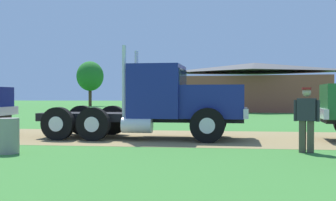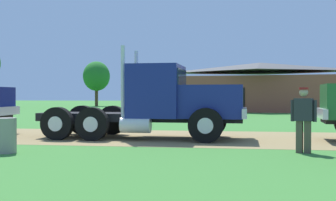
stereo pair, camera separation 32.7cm
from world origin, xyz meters
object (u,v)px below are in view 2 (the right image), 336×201
object	(u,v)px
truck_foreground_white	(164,103)
visitor_standing_near	(304,117)
steel_barrel	(5,135)
shed_building	(260,88)

from	to	relation	value
truck_foreground_white	visitor_standing_near	xyz separation A→B (m)	(4.24, -3.12, -0.29)
steel_barrel	truck_foreground_white	bearing A→B (deg)	50.40
visitor_standing_near	steel_barrel	xyz separation A→B (m)	(-7.81, -1.19, -0.50)
truck_foreground_white	shed_building	world-z (taller)	shed_building
truck_foreground_white	steel_barrel	distance (m)	5.65
steel_barrel	shed_building	distance (m)	32.25
visitor_standing_near	steel_barrel	bearing A→B (deg)	-171.35
truck_foreground_white	steel_barrel	world-z (taller)	truck_foreground_white
steel_barrel	visitor_standing_near	bearing A→B (deg)	8.65
truck_foreground_white	visitor_standing_near	bearing A→B (deg)	-36.41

